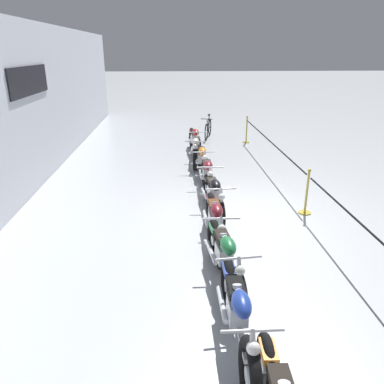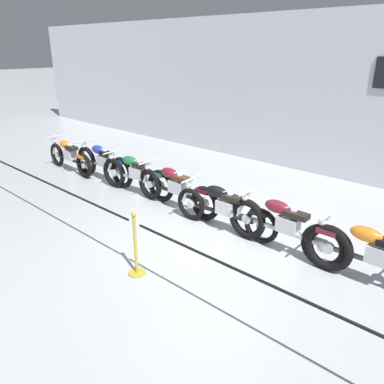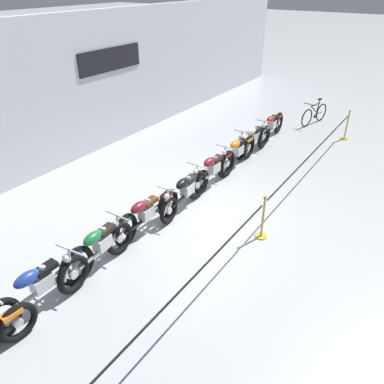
{
  "view_description": "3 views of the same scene",
  "coord_description": "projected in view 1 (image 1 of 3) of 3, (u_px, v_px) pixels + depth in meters",
  "views": [
    {
      "loc": [
        -7.69,
        1.46,
        3.48
      ],
      "look_at": [
        -1.05,
        1.08,
        0.95
      ],
      "focal_mm": 35.0,
      "sensor_mm": 36.0,
      "label": 1
    },
    {
      "loc": [
        3.92,
        -4.66,
        3.3
      ],
      "look_at": [
        -0.94,
        0.7,
        0.5
      ],
      "focal_mm": 35.0,
      "sensor_mm": 36.0,
      "label": 2
    },
    {
      "loc": [
        -6.5,
        -4.03,
        5.05
      ],
      "look_at": [
        -0.36,
        0.12,
        0.75
      ],
      "focal_mm": 35.0,
      "sensor_mm": 36.0,
      "label": 3
    }
  ],
  "objects": [
    {
      "name": "motorcycle_green_2",
      "position": [
        225.0,
        259.0,
        5.75
      ],
      "size": [
        2.3,
        0.62,
        0.95
      ],
      "color": "black",
      "rests_on": "ground"
    },
    {
      "name": "motorcycle_blue_1",
      "position": [
        237.0,
        318.0,
        4.47
      ],
      "size": [
        2.35,
        0.62,
        0.97
      ],
      "color": "black",
      "rests_on": "ground"
    },
    {
      "name": "stanchion_mid_left",
      "position": [
        306.0,
        198.0,
        8.39
      ],
      "size": [
        0.28,
        0.28,
        1.05
      ],
      "color": "gold",
      "rests_on": "ground"
    },
    {
      "name": "motorcycle_cream_7",
      "position": [
        196.0,
        150.0,
        12.03
      ],
      "size": [
        2.13,
        0.62,
        0.93
      ],
      "color": "black",
      "rests_on": "ground"
    },
    {
      "name": "motorcycle_maroon_5",
      "position": [
        207.0,
        176.0,
        9.5
      ],
      "size": [
        2.32,
        0.62,
        0.97
      ],
      "color": "black",
      "rests_on": "ground"
    },
    {
      "name": "bicycle",
      "position": [
        208.0,
        129.0,
        15.67
      ],
      "size": [
        1.67,
        0.57,
        0.95
      ],
      "color": "black",
      "rests_on": "ground"
    },
    {
      "name": "motorcycle_red_8",
      "position": [
        195.0,
        140.0,
        13.25
      ],
      "size": [
        2.39,
        0.62,
        0.96
      ],
      "color": "black",
      "rests_on": "ground"
    },
    {
      "name": "stanchion_mid_right",
      "position": [
        246.0,
        134.0,
        14.87
      ],
      "size": [
        0.28,
        0.28,
        1.05
      ],
      "color": "gold",
      "rests_on": "ground"
    },
    {
      "name": "motorcycle_black_4",
      "position": [
        214.0,
        195.0,
        8.31
      ],
      "size": [
        2.26,
        0.62,
        0.91
      ],
      "color": "black",
      "rests_on": "ground"
    },
    {
      "name": "motorcycle_maroon_3",
      "position": [
        215.0,
        222.0,
        6.99
      ],
      "size": [
        2.38,
        0.62,
        0.94
      ],
      "color": "black",
      "rests_on": "ground"
    },
    {
      "name": "motorcycle_orange_6",
      "position": [
        202.0,
        160.0,
        10.84
      ],
      "size": [
        2.29,
        0.62,
        0.95
      ],
      "color": "black",
      "rests_on": "ground"
    },
    {
      "name": "ground_plane",
      "position": [
        237.0,
        213.0,
        8.49
      ],
      "size": [
        120.0,
        120.0,
        0.0
      ],
      "primitive_type": "plane",
      "color": "#B2B7BC"
    },
    {
      "name": "stanchion_far_left",
      "position": [
        335.0,
        207.0,
        6.89
      ],
      "size": [
        13.77,
        0.28,
        1.05
      ],
      "color": "gold",
      "rests_on": "ground"
    }
  ]
}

